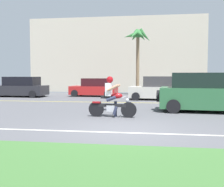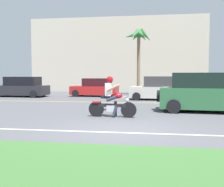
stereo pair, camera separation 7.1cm
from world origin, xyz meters
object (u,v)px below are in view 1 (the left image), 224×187
object	(u,v)px
parked_car_2	(157,89)
parked_car_1	(95,88)
parked_car_0	(20,87)
suv_nearby	(208,93)
palm_tree_0	(138,40)
motorcyclist	(112,100)

from	to	relation	value
parked_car_2	parked_car_1	bearing A→B (deg)	153.38
parked_car_0	parked_car_2	world-z (taller)	parked_car_2
suv_nearby	parked_car_2	xyz separation A→B (m)	(-2.31, 6.08, -0.14)
suv_nearby	palm_tree_0	world-z (taller)	palm_tree_0
parked_car_1	palm_tree_0	world-z (taller)	palm_tree_0
motorcyclist	palm_tree_0	bearing A→B (deg)	88.22
motorcyclist	parked_car_2	size ratio (longest dim) A/B	0.53
palm_tree_0	suv_nearby	bearing A→B (deg)	-68.49
parked_car_0	parked_car_2	xyz separation A→B (m)	(10.92, -1.23, 0.01)
suv_nearby	parked_car_2	size ratio (longest dim) A/B	1.25
suv_nearby	parked_car_1	distance (m)	11.33
parked_car_2	palm_tree_0	world-z (taller)	palm_tree_0
parked_car_1	parked_car_2	xyz separation A→B (m)	(5.05, -2.53, 0.07)
motorcyclist	parked_car_2	bearing A→B (deg)	76.76
suv_nearby	parked_car_0	xyz separation A→B (m)	(-13.23, 7.32, -0.16)
suv_nearby	parked_car_2	world-z (taller)	suv_nearby
suv_nearby	palm_tree_0	xyz separation A→B (m)	(-3.91, 9.92, 3.77)
suv_nearby	parked_car_0	bearing A→B (deg)	151.06
parked_car_0	palm_tree_0	size ratio (longest dim) A/B	0.80
parked_car_1	suv_nearby	bearing A→B (deg)	-49.51
parked_car_0	palm_tree_0	bearing A→B (deg)	15.60
parked_car_2	palm_tree_0	bearing A→B (deg)	112.70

